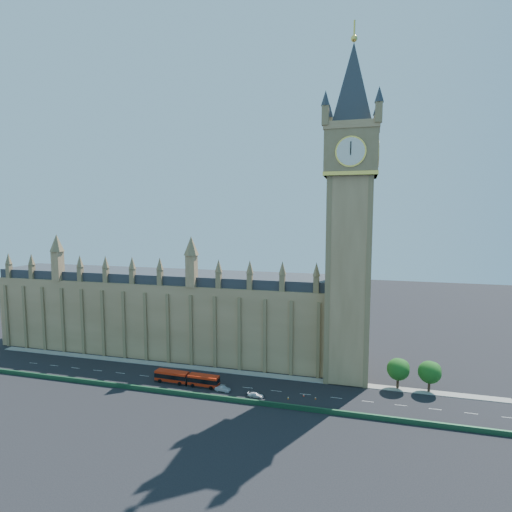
% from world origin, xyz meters
% --- Properties ---
extents(ground, '(400.00, 400.00, 0.00)m').
position_xyz_m(ground, '(0.00, 0.00, 0.00)').
color(ground, black).
rests_on(ground, ground).
extents(palace_westminster, '(120.00, 20.00, 28.00)m').
position_xyz_m(palace_westminster, '(-25.00, 22.00, 13.86)').
color(palace_westminster, '#967249').
rests_on(palace_westminster, ground).
extents(elizabeth_tower, '(20.59, 20.59, 105.00)m').
position_xyz_m(elizabeth_tower, '(38.00, 13.99, 54.56)').
color(elizabeth_tower, '#967249').
rests_on(elizabeth_tower, ground).
extents(bridge_parapet, '(160.00, 0.60, 1.20)m').
position_xyz_m(bridge_parapet, '(0.00, -9.00, 0.60)').
color(bridge_parapet, '#1E4C2D').
rests_on(bridge_parapet, ground).
extents(kerb_north, '(160.00, 3.00, 0.16)m').
position_xyz_m(kerb_north, '(0.00, 9.50, 0.08)').
color(kerb_north, gray).
rests_on(kerb_north, ground).
extents(tree_east_near, '(6.00, 6.00, 8.50)m').
position_xyz_m(tree_east_near, '(52.22, 10.08, 5.64)').
color(tree_east_near, '#382619').
rests_on(tree_east_near, ground).
extents(tree_east_far, '(6.00, 6.00, 8.50)m').
position_xyz_m(tree_east_far, '(60.22, 10.08, 5.64)').
color(tree_east_far, '#382619').
rests_on(tree_east_far, ground).
extents(red_bus, '(19.21, 3.72, 3.25)m').
position_xyz_m(red_bus, '(-5.27, -2.25, 1.71)').
color(red_bus, red).
rests_on(red_bus, ground).
extents(car_grey, '(4.20, 1.79, 1.41)m').
position_xyz_m(car_grey, '(15.08, -4.33, 0.71)').
color(car_grey, '#3C3F43').
rests_on(car_grey, ground).
extents(car_silver, '(4.37, 1.93, 1.39)m').
position_xyz_m(car_silver, '(6.05, -3.90, 0.70)').
color(car_silver, '#96989C').
rests_on(car_silver, ground).
extents(car_white, '(4.27, 1.81, 1.23)m').
position_xyz_m(car_white, '(15.57, -4.96, 0.61)').
color(car_white, silver).
rests_on(car_white, ground).
extents(cone_a, '(0.51, 0.51, 0.63)m').
position_xyz_m(cone_a, '(27.71, -1.37, 0.31)').
color(cone_a, black).
rests_on(cone_a, ground).
extents(cone_b, '(0.40, 0.40, 0.63)m').
position_xyz_m(cone_b, '(14.00, -3.88, 0.31)').
color(cone_b, black).
rests_on(cone_b, ground).
extents(cone_c, '(0.39, 0.39, 0.62)m').
position_xyz_m(cone_c, '(30.89, -2.16, 0.31)').
color(cone_c, black).
rests_on(cone_c, ground).
extents(cone_d, '(0.43, 0.43, 0.65)m').
position_xyz_m(cone_d, '(24.02, -3.86, 0.32)').
color(cone_d, black).
rests_on(cone_d, ground).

